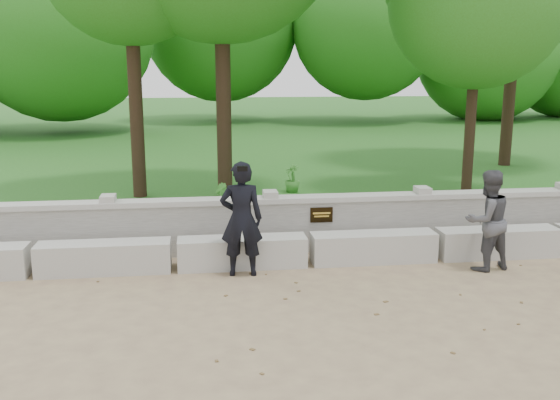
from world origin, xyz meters
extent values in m
plane|color=#9D8960|center=(0.00, 0.00, 0.00)|extent=(80.00, 80.00, 0.00)
cube|color=#24571E|center=(0.00, 14.00, 0.12)|extent=(40.00, 22.00, 0.25)
cube|color=beige|center=(-3.00, 1.90, 0.23)|extent=(1.90, 0.45, 0.45)
cube|color=beige|center=(-1.00, 1.90, 0.23)|extent=(1.90, 0.45, 0.45)
cube|color=beige|center=(1.00, 1.90, 0.23)|extent=(1.90, 0.45, 0.45)
cube|color=beige|center=(3.00, 1.90, 0.23)|extent=(1.90, 0.45, 0.45)
cube|color=#B8B6AE|center=(0.00, 2.60, 0.41)|extent=(12.50, 0.25, 0.82)
cube|color=beige|center=(0.00, 2.60, 0.86)|extent=(12.50, 0.35, 0.08)
cube|color=black|center=(0.30, 2.46, 0.62)|extent=(0.36, 0.02, 0.24)
imported|color=black|center=(-1.03, 1.54, 0.82)|extent=(0.63, 0.43, 1.65)
cube|color=black|center=(-1.03, 1.21, 1.59)|extent=(0.14, 0.03, 0.07)
imported|color=#47474C|center=(2.52, 1.34, 0.74)|extent=(0.83, 0.72, 1.48)
cylinder|color=#382619|center=(-2.85, 6.07, 2.32)|extent=(0.28, 0.28, 4.13)
cylinder|color=#382619|center=(-1.07, 6.02, 2.54)|extent=(0.31, 0.31, 4.58)
cylinder|color=#382619|center=(4.03, 5.43, 1.88)|extent=(0.22, 0.22, 3.27)
cylinder|color=#382619|center=(6.70, 9.02, 2.59)|extent=(0.32, 0.32, 4.68)
imported|color=#367929|center=(-1.23, 4.44, 0.52)|extent=(0.28, 0.33, 0.54)
imported|color=#367929|center=(0.37, 6.10, 0.55)|extent=(0.43, 0.44, 0.61)
camera|label=1|loc=(-1.59, -6.97, 2.95)|focal=40.00mm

